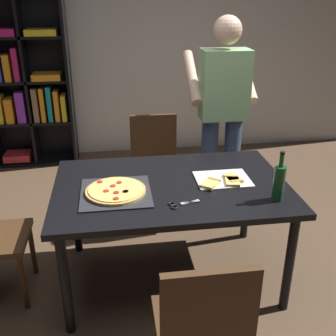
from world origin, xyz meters
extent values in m
plane|color=brown|center=(0.00, 0.00, 0.00)|extent=(12.00, 12.00, 0.00)
cube|color=silver|center=(0.00, 2.60, 1.40)|extent=(6.40, 0.10, 2.80)
cube|color=black|center=(0.00, 0.00, 0.73)|extent=(1.53, 1.00, 0.04)
cylinder|color=black|center=(-0.69, -0.42, 0.35)|extent=(0.06, 0.06, 0.71)
cylinder|color=black|center=(0.69, -0.42, 0.35)|extent=(0.06, 0.06, 0.71)
cylinder|color=black|center=(-0.69, 0.42, 0.35)|extent=(0.06, 0.06, 0.71)
cylinder|color=black|center=(0.69, 0.42, 0.35)|extent=(0.06, 0.06, 0.71)
cube|color=#472D19|center=(0.00, -0.90, 0.43)|extent=(0.42, 0.42, 0.04)
cube|color=#472D19|center=(0.00, -1.09, 0.68)|extent=(0.42, 0.04, 0.45)
cylinder|color=#472D19|center=(0.18, -0.72, 0.21)|extent=(0.04, 0.04, 0.41)
cylinder|color=#472D19|center=(-0.18, -0.72, 0.21)|extent=(0.04, 0.04, 0.41)
cube|color=#472D19|center=(0.00, 0.90, 0.43)|extent=(0.42, 0.42, 0.04)
cube|color=#472D19|center=(0.00, 1.09, 0.68)|extent=(0.42, 0.04, 0.45)
cylinder|color=#472D19|center=(-0.18, 0.72, 0.21)|extent=(0.04, 0.04, 0.41)
cylinder|color=#472D19|center=(0.18, 0.72, 0.21)|extent=(0.04, 0.04, 0.41)
cylinder|color=#472D19|center=(-0.18, 1.08, 0.21)|extent=(0.04, 0.04, 0.41)
cylinder|color=#472D19|center=(0.18, 1.08, 0.21)|extent=(0.04, 0.04, 0.41)
cylinder|color=#472D19|center=(-0.99, -0.18, 0.21)|extent=(0.04, 0.04, 0.41)
cylinder|color=#472D19|center=(-0.99, 0.18, 0.21)|extent=(0.04, 0.04, 0.41)
cube|color=black|center=(-0.82, 2.35, 0.97)|extent=(0.03, 0.35, 1.95)
cube|color=black|center=(-1.51, 2.35, 0.01)|extent=(1.40, 0.35, 0.03)
cube|color=black|center=(-1.51, 2.51, 0.97)|extent=(1.40, 0.03, 1.95)
cube|color=black|center=(-1.51, 2.35, 0.50)|extent=(1.34, 0.29, 0.03)
cube|color=black|center=(-1.51, 2.35, 0.97)|extent=(1.34, 0.29, 0.03)
cube|color=black|center=(-1.28, 2.35, 0.97)|extent=(0.03, 0.29, 1.89)
cube|color=red|center=(-1.51, 2.33, 0.09)|extent=(0.30, 0.25, 0.08)
cube|color=orange|center=(-1.51, 2.33, 0.66)|extent=(0.08, 0.22, 0.28)
cube|color=purple|center=(-1.38, 2.33, 0.69)|extent=(0.09, 0.22, 0.35)
cube|color=olive|center=(-1.21, 2.33, 0.71)|extent=(0.06, 0.22, 0.38)
cube|color=orange|center=(-1.14, 2.33, 0.71)|extent=(0.05, 0.22, 0.38)
cube|color=teal|center=(-1.06, 2.33, 0.72)|extent=(0.05, 0.22, 0.40)
cube|color=orange|center=(-0.98, 2.33, 0.69)|extent=(0.05, 0.22, 0.35)
cube|color=yellow|center=(-0.90, 2.33, 0.67)|extent=(0.05, 0.22, 0.30)
cube|color=orange|center=(-1.46, 2.33, 1.13)|extent=(0.07, 0.22, 0.29)
cube|color=#B21E66|center=(-1.36, 2.33, 1.17)|extent=(0.06, 0.22, 0.36)
cube|color=orange|center=(-1.06, 2.33, 1.03)|extent=(0.31, 0.25, 0.07)
cube|color=yellow|center=(-1.06, 2.33, 1.50)|extent=(0.33, 0.25, 0.07)
cylinder|color=#38476B|center=(0.64, 0.75, 0.47)|extent=(0.14, 0.14, 0.95)
cylinder|color=#38476B|center=(0.44, 0.75, 0.47)|extent=(0.14, 0.14, 0.95)
cube|color=#99CC8C|center=(0.54, 0.75, 1.23)|extent=(0.38, 0.22, 0.55)
sphere|color=#E0B293|center=(0.54, 0.75, 1.64)|extent=(0.22, 0.22, 0.22)
cylinder|color=#E0B293|center=(0.77, 0.93, 1.25)|extent=(0.09, 0.50, 0.39)
cylinder|color=#E0B293|center=(0.31, 0.93, 1.25)|extent=(0.09, 0.50, 0.39)
cube|color=#2D2D33|center=(-0.36, -0.08, 0.76)|extent=(0.44, 0.44, 0.01)
cylinder|color=tan|center=(-0.36, -0.08, 0.77)|extent=(0.38, 0.38, 0.02)
cylinder|color=#EACC6B|center=(-0.36, -0.08, 0.78)|extent=(0.34, 0.34, 0.01)
cylinder|color=#B22819|center=(-0.38, -0.04, 0.79)|extent=(0.04, 0.04, 0.00)
cylinder|color=#B22819|center=(-0.46, 0.03, 0.79)|extent=(0.04, 0.04, 0.00)
cylinder|color=#B22819|center=(-0.30, -0.13, 0.79)|extent=(0.04, 0.04, 0.00)
cylinder|color=#B22819|center=(-0.34, 0.00, 0.79)|extent=(0.04, 0.04, 0.00)
cylinder|color=#B22819|center=(-0.36, -0.22, 0.79)|extent=(0.04, 0.04, 0.00)
cylinder|color=#B22819|center=(-0.42, -0.11, 0.79)|extent=(0.04, 0.04, 0.00)
cylinder|color=#B22819|center=(-0.30, -0.13, 0.79)|extent=(0.04, 0.04, 0.00)
cylinder|color=#B22819|center=(-0.36, -0.14, 0.79)|extent=(0.04, 0.04, 0.00)
cube|color=white|center=(0.35, 0.01, 0.76)|extent=(0.36, 0.28, 0.01)
cube|color=#EACC6B|center=(0.25, -0.06, 0.77)|extent=(0.16, 0.17, 0.02)
cube|color=tan|center=(0.29, -0.02, 0.77)|extent=(0.08, 0.08, 0.02)
cube|color=#EACC6B|center=(0.42, -0.01, 0.77)|extent=(0.11, 0.15, 0.02)
cube|color=tan|center=(0.43, -0.07, 0.77)|extent=(0.09, 0.04, 0.02)
cube|color=#EACC6B|center=(0.40, -0.05, 0.77)|extent=(0.11, 0.15, 0.02)
cube|color=tan|center=(0.41, 0.01, 0.77)|extent=(0.09, 0.04, 0.02)
cylinder|color=#194723|center=(0.61, -0.30, 0.86)|extent=(0.07, 0.07, 0.22)
cylinder|color=#194723|center=(0.61, -0.30, 1.01)|extent=(0.03, 0.03, 0.08)
cylinder|color=black|center=(0.61, -0.30, 1.06)|extent=(0.03, 0.03, 0.02)
cube|color=silver|center=(0.07, -0.27, 0.76)|extent=(0.12, 0.05, 0.01)
cube|color=silver|center=(0.07, -0.27, 0.76)|extent=(0.12, 0.02, 0.01)
torus|color=black|center=(-0.04, -0.27, 0.76)|extent=(0.05, 0.05, 0.01)
torus|color=black|center=(-0.03, -0.31, 0.76)|extent=(0.05, 0.05, 0.01)
camera|label=1|loc=(-0.36, -2.35, 1.93)|focal=43.09mm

